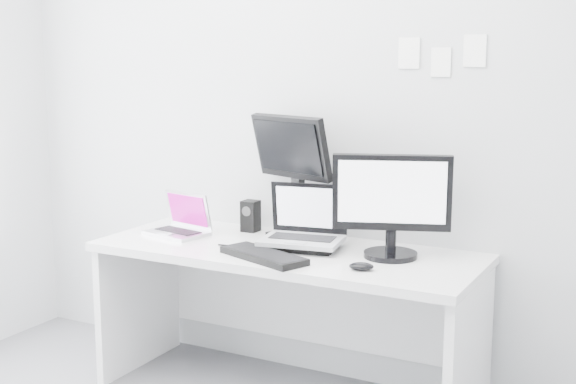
# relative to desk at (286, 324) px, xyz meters

# --- Properties ---
(back_wall) EXTENTS (3.60, 0.00, 3.60)m
(back_wall) POSITION_rel_desk_xyz_m (0.00, 0.35, 0.99)
(back_wall) COLOR #B8BABD
(back_wall) RESTS_ON ground
(desk) EXTENTS (1.80, 0.70, 0.73)m
(desk) POSITION_rel_desk_xyz_m (0.00, 0.00, 0.00)
(desk) COLOR silver
(desk) RESTS_ON ground
(macbook) EXTENTS (0.33, 0.27, 0.22)m
(macbook) POSITION_rel_desk_xyz_m (-0.61, -0.01, 0.47)
(macbook) COLOR silver
(macbook) RESTS_ON desk
(speaker) EXTENTS (0.09, 0.09, 0.16)m
(speaker) POSITION_rel_desk_xyz_m (-0.33, 0.23, 0.44)
(speaker) COLOR black
(speaker) RESTS_ON desk
(dell_laptop) EXTENTS (0.41, 0.34, 0.30)m
(dell_laptop) POSITION_rel_desk_xyz_m (0.07, 0.02, 0.52)
(dell_laptop) COLOR #9D9FA4
(dell_laptop) RESTS_ON desk
(rear_monitor) EXTENTS (0.48, 0.29, 0.62)m
(rear_monitor) POSITION_rel_desk_xyz_m (-0.07, 0.22, 0.67)
(rear_monitor) COLOR black
(rear_monitor) RESTS_ON desk
(samsung_monitor) EXTENTS (0.57, 0.40, 0.48)m
(samsung_monitor) POSITION_rel_desk_xyz_m (0.48, 0.07, 0.60)
(samsung_monitor) COLOR black
(samsung_monitor) RESTS_ON desk
(keyboard) EXTENTS (0.46, 0.30, 0.03)m
(keyboard) POSITION_rel_desk_xyz_m (0.00, -0.21, 0.38)
(keyboard) COLOR black
(keyboard) RESTS_ON desk
(mouse) EXTENTS (0.12, 0.10, 0.03)m
(mouse) POSITION_rel_desk_xyz_m (0.45, -0.18, 0.38)
(mouse) COLOR black
(mouse) RESTS_ON desk
(wall_note_0) EXTENTS (0.10, 0.00, 0.14)m
(wall_note_0) POSITION_rel_desk_xyz_m (0.45, 0.34, 1.26)
(wall_note_0) COLOR white
(wall_note_0) RESTS_ON back_wall
(wall_note_1) EXTENTS (0.09, 0.00, 0.13)m
(wall_note_1) POSITION_rel_desk_xyz_m (0.60, 0.34, 1.22)
(wall_note_1) COLOR white
(wall_note_1) RESTS_ON back_wall
(wall_note_2) EXTENTS (0.10, 0.00, 0.14)m
(wall_note_2) POSITION_rel_desk_xyz_m (0.75, 0.34, 1.26)
(wall_note_2) COLOR white
(wall_note_2) RESTS_ON back_wall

